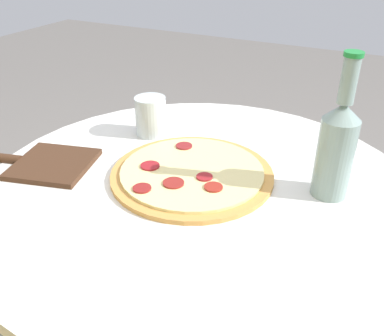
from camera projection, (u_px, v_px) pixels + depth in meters
table at (199, 241)px, 0.95m from camera, size 0.89×0.89×0.70m
pizza at (192, 173)px, 0.89m from camera, size 0.34×0.34×0.02m
beer_bottle at (337, 146)px, 0.79m from camera, size 0.07×0.07×0.28m
pizza_paddle at (45, 163)px, 0.93m from camera, size 0.29×0.19×0.02m
drinking_glass at (151, 116)px, 1.05m from camera, size 0.08×0.08×0.10m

